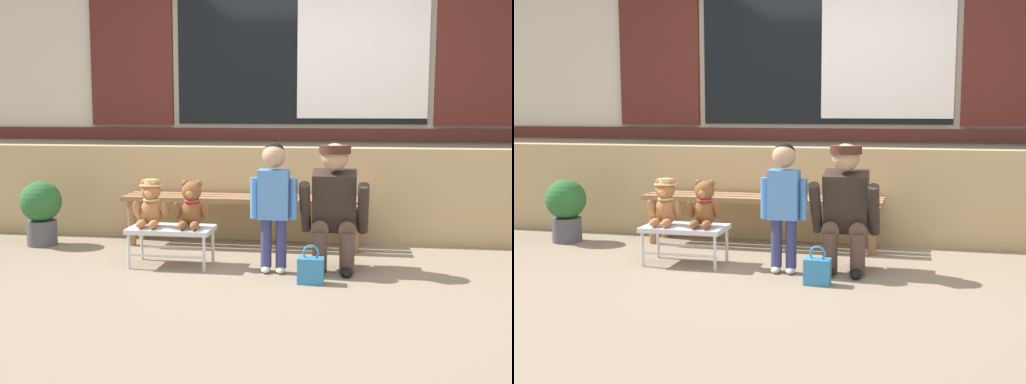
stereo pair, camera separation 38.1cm
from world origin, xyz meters
TOP-DOWN VIEW (x-y plane):
  - ground_plane at (0.00, 0.00)m, footprint 60.00×60.00m
  - brick_low_wall at (0.00, 1.43)m, footprint 8.03×0.25m
  - shop_facade at (0.00, 1.94)m, footprint 8.19×0.26m
  - wooden_bench_long at (-0.42, 1.06)m, footprint 2.10×0.40m
  - small_display_bench at (-0.84, 0.27)m, footprint 0.64×0.36m
  - teddy_bear_with_hat at (-1.00, 0.27)m, footprint 0.28×0.27m
  - teddy_bear_plain at (-0.68, 0.27)m, footprint 0.28×0.26m
  - child_standing at (-0.04, 0.18)m, footprint 0.35×0.18m
  - adult_crouching at (0.40, 0.32)m, footprint 0.50×0.49m
  - handbag_on_ground at (0.25, -0.08)m, footprint 0.18×0.11m
  - potted_plant at (-2.18, 0.81)m, footprint 0.36×0.36m

SIDE VIEW (x-z plane):
  - ground_plane at x=0.00m, z-range 0.00..0.00m
  - handbag_on_ground at x=0.25m, z-range -0.04..0.23m
  - small_display_bench at x=-0.84m, z-range 0.12..0.42m
  - potted_plant at x=-2.18m, z-range 0.04..0.61m
  - wooden_bench_long at x=-0.42m, z-range 0.15..0.59m
  - brick_low_wall at x=0.00m, z-range 0.00..0.85m
  - teddy_bear_plain at x=-0.68m, z-range 0.28..0.65m
  - teddy_bear_with_hat at x=-1.00m, z-range 0.29..0.65m
  - adult_crouching at x=0.40m, z-range 0.01..0.96m
  - child_standing at x=-0.04m, z-range 0.11..1.07m
  - shop_facade at x=0.00m, z-range 0.01..3.46m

